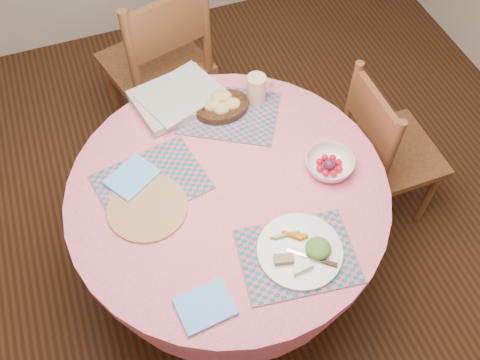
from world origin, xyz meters
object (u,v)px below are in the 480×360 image
object	(u,v)px
chair_back	(160,63)
dinner_plate	(302,250)
bread_bowl	(222,105)
fruit_bowl	(329,164)
dining_table	(229,215)
wicker_trivet	(148,208)
chair_right	(385,150)
latte_mug	(257,89)

from	to	relation	value
chair_back	dinner_plate	world-z (taller)	chair_back
bread_bowl	fruit_bowl	size ratio (longest dim) A/B	1.16
dining_table	fruit_bowl	distance (m)	0.46
bread_bowl	fruit_bowl	world-z (taller)	bread_bowl
wicker_trivet	dinner_plate	size ratio (longest dim) A/B	0.99
chair_right	fruit_bowl	distance (m)	0.55
wicker_trivet	fruit_bowl	distance (m)	0.71
chair_back	latte_mug	bearing A→B (deg)	100.79
dining_table	dinner_plate	bearing A→B (deg)	-66.31
dining_table	wicker_trivet	distance (m)	0.37
chair_right	wicker_trivet	size ratio (longest dim) A/B	3.02
dinner_plate	fruit_bowl	xyz separation A→B (m)	(0.25, 0.30, 0.01)
chair_back	latte_mug	distance (m)	0.72
chair_right	chair_back	world-z (taller)	chair_back
dinner_plate	chair_back	bearing A→B (deg)	97.67
bread_bowl	dining_table	bearing A→B (deg)	-105.89
bread_bowl	chair_back	bearing A→B (deg)	102.73
latte_mug	fruit_bowl	size ratio (longest dim) A/B	0.67
wicker_trivet	dinner_plate	bearing A→B (deg)	-38.35
bread_bowl	latte_mug	xyz separation A→B (m)	(0.16, 0.00, 0.04)
chair_back	fruit_bowl	xyz separation A→B (m)	(0.43, -1.03, 0.24)
chair_right	bread_bowl	bearing A→B (deg)	69.83
chair_back	fruit_bowl	distance (m)	1.14
wicker_trivet	fruit_bowl	bearing A→B (deg)	-5.25
dining_table	chair_back	bearing A→B (deg)	91.51
wicker_trivet	latte_mug	world-z (taller)	latte_mug
dining_table	bread_bowl	xyz separation A→B (m)	(0.11, 0.38, 0.23)
dining_table	wicker_trivet	xyz separation A→B (m)	(-0.31, 0.02, 0.20)
chair_back	bread_bowl	size ratio (longest dim) A/B	4.53
wicker_trivet	dinner_plate	xyz separation A→B (m)	(0.46, -0.37, 0.01)
dinner_plate	latte_mug	world-z (taller)	latte_mug
dinner_plate	fruit_bowl	bearing A→B (deg)	50.55
dining_table	bread_bowl	size ratio (longest dim) A/B	5.39
bread_bowl	dinner_plate	bearing A→B (deg)	-86.57
dining_table	latte_mug	xyz separation A→B (m)	(0.27, 0.38, 0.27)
chair_back	latte_mug	world-z (taller)	chair_back
dining_table	dinner_plate	size ratio (longest dim) A/B	4.11
chair_right	dinner_plate	size ratio (longest dim) A/B	3.01
chair_right	wicker_trivet	world-z (taller)	chair_right
chair_back	fruit_bowl	world-z (taller)	chair_back
chair_back	dinner_plate	size ratio (longest dim) A/B	3.46
latte_mug	fruit_bowl	xyz separation A→B (m)	(0.13, -0.43, -0.04)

